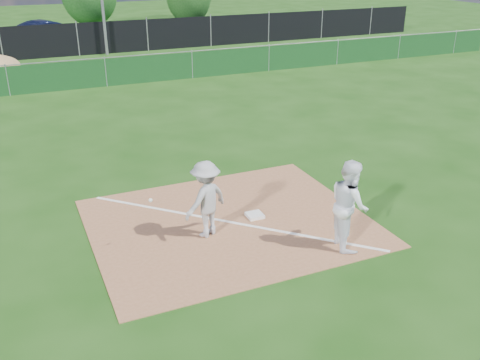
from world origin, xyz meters
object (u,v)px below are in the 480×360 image
(runner, at_px, (349,204))
(car_right, at_px, (157,30))
(first_base, at_px, (255,215))
(car_mid, at_px, (50,34))
(play_at_first, at_px, (206,199))

(runner, xyz_separation_m, car_right, (3.88, 27.95, -0.34))
(first_base, xyz_separation_m, runner, (1.20, -1.86, 0.88))
(car_mid, xyz_separation_m, car_right, (6.84, 0.48, -0.21))
(first_base, height_order, runner, runner)
(play_at_first, distance_m, runner, 2.92)
(play_at_first, relative_size, car_right, 0.46)
(car_mid, height_order, car_right, car_mid)
(first_base, bearing_deg, car_right, 78.99)
(first_base, xyz_separation_m, play_at_first, (-1.28, -0.32, 0.79))
(first_base, height_order, play_at_first, play_at_first)
(play_at_first, height_order, runner, runner)
(first_base, distance_m, runner, 2.38)
(runner, height_order, car_right, runner)
(runner, bearing_deg, car_mid, 20.92)
(car_mid, bearing_deg, first_base, 163.30)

